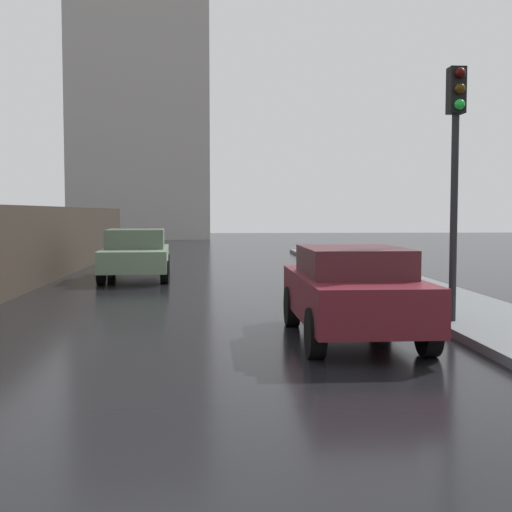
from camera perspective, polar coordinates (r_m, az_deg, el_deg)
car_green_near_kerb at (r=19.97m, az=-10.11°, el=0.21°), size 2.10×4.41×1.45m
car_maroon_mid_road at (r=10.41m, az=8.15°, el=-2.89°), size 1.79×3.90×1.41m
traffic_light at (r=11.65m, az=16.51°, el=8.93°), size 0.26×0.39×4.17m
distant_tower at (r=52.19m, az=-10.24°, el=11.80°), size 11.27×10.56×18.66m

